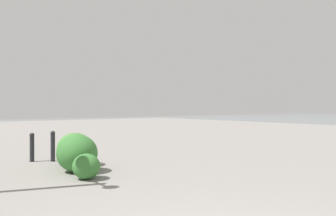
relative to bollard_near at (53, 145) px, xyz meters
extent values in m
cylinder|color=#232328|center=(0.00, 0.00, -0.07)|extent=(0.12, 0.12, 0.74)
sphere|color=#232328|center=(0.00, 0.00, 0.34)|extent=(0.13, 0.13, 0.13)
cylinder|color=#232328|center=(0.31, 0.47, -0.09)|extent=(0.12, 0.12, 0.69)
sphere|color=#232328|center=(0.31, 0.47, 0.29)|extent=(0.13, 0.13, 0.13)
ellipsoid|color=#387533|center=(-1.86, 0.07, -0.01)|extent=(1.02, 0.92, 0.87)
ellipsoid|color=#387533|center=(-2.72, 0.23, -0.17)|extent=(0.63, 0.56, 0.53)
ellipsoid|color=#477F38|center=(-1.01, -0.22, -0.02)|extent=(0.99, 0.89, 0.84)
camera|label=1|loc=(-9.29, 3.17, 1.06)|focal=35.98mm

